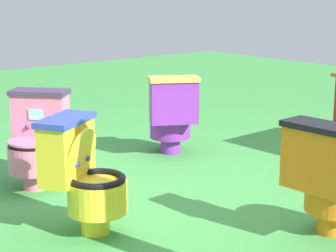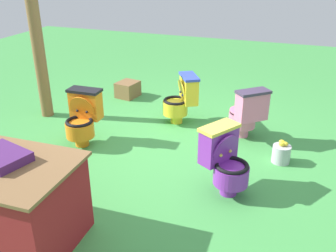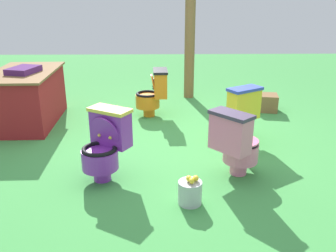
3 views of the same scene
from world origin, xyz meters
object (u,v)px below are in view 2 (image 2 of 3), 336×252
object	(u,v)px
toilet_yellow	(181,99)
toilet_pink	(246,113)
toilet_orange	(83,117)
toilet_purple	(225,160)
lemon_bucket	(281,153)
small_crate	(128,89)
wooden_post	(38,47)

from	to	relation	value
toilet_yellow	toilet_pink	bearing A→B (deg)	-133.38
toilet_orange	toilet_purple	bearing A→B (deg)	165.16
lemon_bucket	small_crate	bearing A→B (deg)	-27.69
wooden_post	small_crate	distance (m)	1.73
wooden_post	lemon_bucket	distance (m)	3.72
toilet_pink	lemon_bucket	size ratio (longest dim) A/B	2.63
toilet_pink	small_crate	world-z (taller)	toilet_pink
wooden_post	small_crate	bearing A→B (deg)	-125.17
toilet_purple	wooden_post	xyz separation A→B (m)	(3.05, -1.09, 0.70)
toilet_pink	toilet_purple	world-z (taller)	same
toilet_orange	toilet_yellow	world-z (taller)	same
toilet_purple	small_crate	bearing A→B (deg)	-105.01
toilet_yellow	wooden_post	bearing A→B (deg)	71.29
toilet_purple	toilet_yellow	xyz separation A→B (m)	(0.99, -1.55, 0.00)
wooden_post	toilet_purple	bearing A→B (deg)	160.33
toilet_orange	toilet_pink	world-z (taller)	same
toilet_purple	wooden_post	size ratio (longest dim) A/B	0.34
lemon_bucket	toilet_pink	bearing A→B (deg)	-44.06
toilet_orange	toilet_pink	distance (m)	2.18
toilet_purple	toilet_yellow	size ratio (longest dim) A/B	1.00
toilet_purple	toilet_orange	bearing A→B (deg)	-72.37
toilet_yellow	small_crate	world-z (taller)	toilet_yellow
wooden_post	toilet_pink	bearing A→B (deg)	-175.27
toilet_pink	toilet_yellow	distance (m)	1.01
toilet_orange	lemon_bucket	world-z (taller)	toilet_orange
toilet_orange	small_crate	size ratio (longest dim) A/B	1.94
toilet_pink	small_crate	distance (m)	2.42
toilet_purple	lemon_bucket	bearing A→B (deg)	178.31
toilet_pink	toilet_purple	distance (m)	1.34
toilet_orange	toilet_pink	size ratio (longest dim) A/B	1.00
toilet_yellow	wooden_post	distance (m)	2.23
toilet_orange	toilet_yellow	size ratio (longest dim) A/B	1.00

